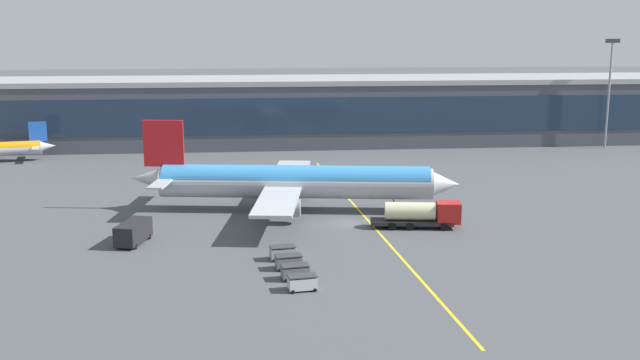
# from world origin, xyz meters

# --- Properties ---
(ground_plane) EXTENTS (700.00, 700.00, 0.00)m
(ground_plane) POSITION_xyz_m (0.00, 0.00, 0.00)
(ground_plane) COLOR #47494F
(apron_lead_in_line) EXTENTS (5.38, 79.86, 0.01)m
(apron_lead_in_line) POSITION_xyz_m (2.63, 2.00, 0.00)
(apron_lead_in_line) COLOR yellow
(apron_lead_in_line) RESTS_ON ground_plane
(terminal_building) EXTENTS (174.34, 21.06, 13.61)m
(terminal_building) POSITION_xyz_m (12.22, 65.67, 6.83)
(terminal_building) COLOR #424751
(terminal_building) RESTS_ON ground_plane
(main_airliner) EXTENTS (43.66, 34.67, 12.00)m
(main_airliner) POSITION_xyz_m (-6.30, 7.28, 3.94)
(main_airliner) COLOR #B2B7BC
(main_airliner) RESTS_ON ground_plane
(fuel_tanker) EXTENTS (11.05, 4.01, 3.25)m
(fuel_tanker) POSITION_xyz_m (8.56, -3.05, 1.75)
(fuel_tanker) COLOR #232326
(fuel_tanker) RESTS_ON ground_plane
(lavatory_truck) EXTENTS (3.71, 6.20, 2.50)m
(lavatory_truck) POSITION_xyz_m (-25.36, -6.46, 1.42)
(lavatory_truck) COLOR black
(lavatory_truck) RESTS_ON ground_plane
(baggage_cart_0) EXTENTS (2.84, 1.95, 1.48)m
(baggage_cart_0) POSITION_xyz_m (-7.52, -23.39, 0.78)
(baggage_cart_0) COLOR #B2B7BC
(baggage_cart_0) RESTS_ON ground_plane
(baggage_cart_1) EXTENTS (2.84, 1.95, 1.48)m
(baggage_cart_1) POSITION_xyz_m (-7.97, -20.23, 0.78)
(baggage_cart_1) COLOR #595B60
(baggage_cart_1) RESTS_ON ground_plane
(baggage_cart_2) EXTENTS (2.84, 1.95, 1.48)m
(baggage_cart_2) POSITION_xyz_m (-8.42, -17.06, 0.78)
(baggage_cart_2) COLOR #595B60
(baggage_cart_2) RESTS_ON ground_plane
(baggage_cart_3) EXTENTS (2.84, 1.95, 1.48)m
(baggage_cart_3) POSITION_xyz_m (-8.87, -13.89, 0.78)
(baggage_cart_3) COLOR gray
(baggage_cart_3) RESTS_ON ground_plane
(apron_light_mast_0) EXTENTS (2.80, 0.50, 21.66)m
(apron_light_mast_0) POSITION_xyz_m (59.82, 53.71, 12.78)
(apron_light_mast_0) COLOR gray
(apron_light_mast_0) RESTS_ON ground_plane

